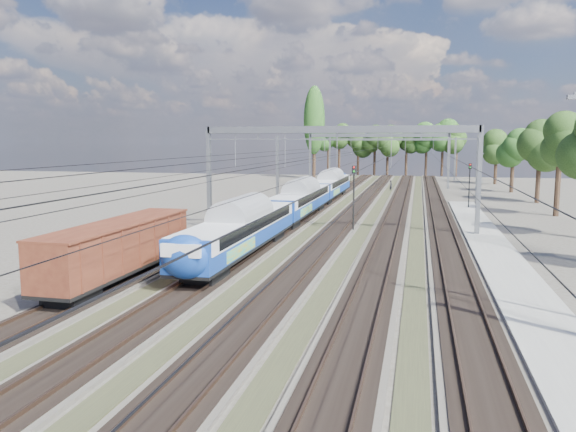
% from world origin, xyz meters
% --- Properties ---
extents(ground, '(220.00, 220.00, 0.00)m').
position_xyz_m(ground, '(0.00, 0.00, 0.00)').
color(ground, '#47423A').
rests_on(ground, ground).
extents(track_bed, '(21.00, 130.00, 0.34)m').
position_xyz_m(track_bed, '(-0.00, 45.00, 0.10)').
color(track_bed, '#47423A').
rests_on(track_bed, ground).
extents(platform, '(3.00, 70.00, 0.30)m').
position_xyz_m(platform, '(12.00, 20.00, 0.15)').
color(platform, gray).
rests_on(platform, ground).
extents(catenary, '(25.65, 130.00, 9.00)m').
position_xyz_m(catenary, '(0.33, 52.69, 6.40)').
color(catenary, slate).
rests_on(catenary, ground).
extents(tree_belt, '(38.54, 100.33, 12.30)m').
position_xyz_m(tree_belt, '(6.47, 97.54, 7.83)').
color(tree_belt, black).
rests_on(tree_belt, ground).
extents(poplar, '(4.40, 4.40, 19.04)m').
position_xyz_m(poplar, '(-14.50, 98.00, 11.89)').
color(poplar, black).
rests_on(poplar, ground).
extents(emu_train, '(2.75, 58.17, 4.02)m').
position_xyz_m(emu_train, '(-4.50, 36.62, 2.36)').
color(emu_train, black).
rests_on(emu_train, ground).
extents(freight_boxcar, '(2.62, 12.65, 3.26)m').
position_xyz_m(freight_boxcar, '(-9.00, 9.90, 1.99)').
color(freight_boxcar, black).
rests_on(freight_boxcar, ground).
extents(worker, '(0.59, 0.72, 1.70)m').
position_xyz_m(worker, '(2.63, 71.35, 0.85)').
color(worker, black).
rests_on(worker, ground).
extents(signal_near, '(0.40, 0.37, 5.67)m').
position_xyz_m(signal_near, '(1.40, 30.59, 3.59)').
color(signal_near, black).
rests_on(signal_near, ground).
extents(signal_far, '(0.34, 0.31, 5.27)m').
position_xyz_m(signal_far, '(12.37, 48.80, 3.33)').
color(signal_far, black).
rests_on(signal_far, ground).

